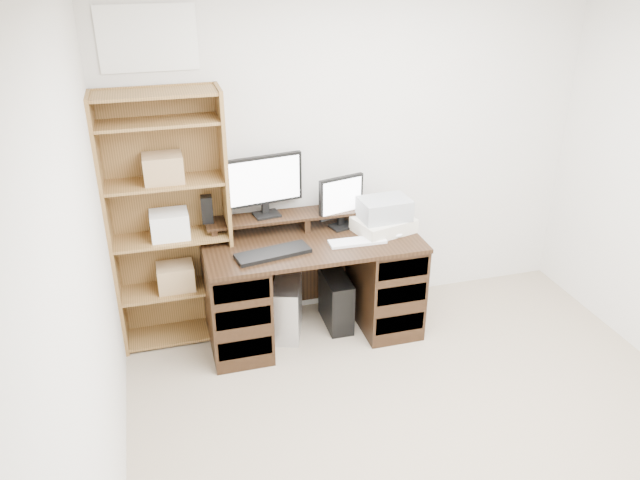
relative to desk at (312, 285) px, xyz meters
name	(u,v)px	position (x,y,z in m)	size (l,w,h in m)	color
room	(496,284)	(0.41, -1.64, 0.86)	(3.54, 4.04, 2.54)	tan
desk	(312,285)	(0.00, 0.00, 0.00)	(1.50, 0.70, 0.75)	black
riser_shelf	(304,216)	(0.00, 0.21, 0.45)	(1.40, 0.22, 0.12)	black
monitor_wide	(264,182)	(-0.27, 0.25, 0.72)	(0.55, 0.16, 0.43)	black
monitor_small	(341,200)	(0.26, 0.16, 0.57)	(0.34, 0.17, 0.38)	black
speaker	(207,209)	(-0.68, 0.23, 0.58)	(0.08, 0.08, 0.19)	black
keyboard_black	(273,253)	(-0.30, -0.15, 0.37)	(0.50, 0.17, 0.03)	black
keyboard_white	(357,242)	(0.29, -0.13, 0.37)	(0.39, 0.12, 0.02)	silver
mouse	(397,235)	(0.58, -0.12, 0.38)	(0.08, 0.06, 0.03)	white
printer	(384,225)	(0.53, 0.00, 0.41)	(0.39, 0.30, 0.10)	beige
basket	(384,209)	(0.53, 0.00, 0.53)	(0.34, 0.25, 0.15)	#979DA1
tower_silver	(288,307)	(-0.17, 0.04, -0.18)	(0.19, 0.42, 0.42)	#B6B8BE
tower_black	(336,300)	(0.20, 0.05, -0.19)	(0.18, 0.40, 0.40)	black
bookshelf	(169,221)	(-0.94, 0.21, 0.53)	(0.80, 0.30, 1.80)	olive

